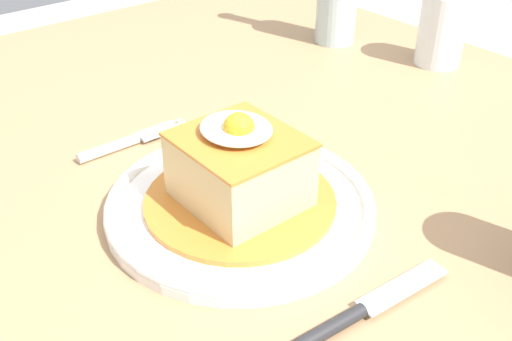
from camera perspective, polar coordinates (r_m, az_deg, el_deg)
dining_table at (r=0.75m, az=7.11°, el=-5.85°), size 1.26×0.84×0.72m
main_plate at (r=0.60m, az=-1.49°, el=-3.17°), size 0.26×0.26×0.02m
sandwich_meal at (r=0.57m, az=-1.56°, el=-0.19°), size 0.19×0.19×0.10m
fork at (r=0.72m, az=-12.25°, el=2.58°), size 0.02×0.14×0.01m
knife at (r=0.49m, az=8.82°, el=-13.51°), size 0.03×0.17×0.01m
drinking_glass at (r=0.95m, az=17.04°, el=12.17°), size 0.07×0.07×0.10m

